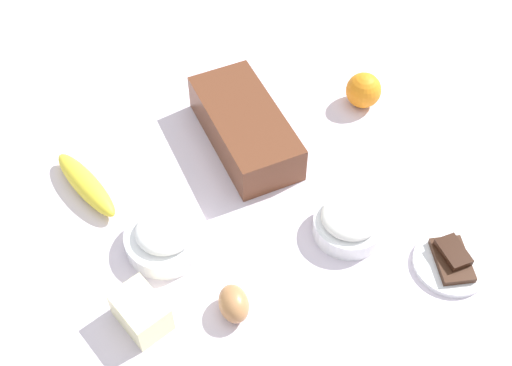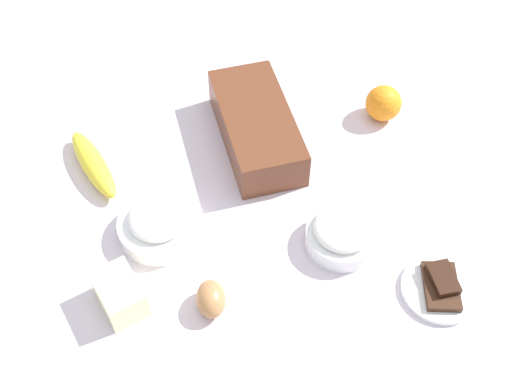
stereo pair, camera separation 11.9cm
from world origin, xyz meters
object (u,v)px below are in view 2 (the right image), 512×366
sugar_bowl (159,224)px  chocolate_plate (440,288)px  egg_near_butter (211,299)px  loaf_pan (256,126)px  flour_bowl (342,233)px  orange_fruit (383,103)px  banana (93,164)px  butter_block (120,294)px

sugar_bowl → chocolate_plate: (-0.20, -0.45, -0.02)m
sugar_bowl → egg_near_butter: 0.18m
loaf_pan → egg_near_butter: 0.38m
flour_bowl → egg_near_butter: size_ratio=1.90×
sugar_bowl → orange_fruit: 0.52m
loaf_pan → chocolate_plate: loaf_pan is taller
sugar_bowl → orange_fruit: size_ratio=1.97×
banana → butter_block: bearing=-172.9°
loaf_pan → butter_block: bearing=133.6°
loaf_pan → chocolate_plate: size_ratio=2.23×
egg_near_butter → chocolate_plate: 0.38m
chocolate_plate → egg_near_butter: bearing=84.2°
loaf_pan → orange_fruit: bearing=-90.2°
sugar_bowl → orange_fruit: orange_fruit is taller
flour_bowl → banana: (0.25, 0.42, -0.01)m
flour_bowl → egg_near_butter: 0.26m
butter_block → orange_fruit: bearing=-58.0°
banana → chocolate_plate: bearing=-123.3°
butter_block → sugar_bowl: bearing=-29.4°
chocolate_plate → banana: bearing=56.7°
loaf_pan → sugar_bowl: loaf_pan is taller
flour_bowl → butter_block: size_ratio=1.42×
orange_fruit → flour_bowl: bearing=150.7°
loaf_pan → banana: (-0.02, 0.32, -0.02)m
chocolate_plate → sugar_bowl: bearing=65.9°
flour_bowl → chocolate_plate: (-0.12, -0.14, -0.02)m
banana → flour_bowl: bearing=-120.1°
sugar_bowl → butter_block: bearing=150.6°
banana → orange_fruit: (0.05, -0.59, 0.02)m
loaf_pan → banana: loaf_pan is taller
loaf_pan → orange_fruit: (0.02, -0.27, -0.00)m
flour_bowl → sugar_bowl: same height
loaf_pan → banana: 0.32m
sugar_bowl → egg_near_butter: bearing=-156.4°
orange_fruit → egg_near_butter: bearing=132.8°
banana → chocolate_plate: 0.67m
orange_fruit → chocolate_plate: size_ratio=0.57×
sugar_bowl → orange_fruit: (0.21, -0.48, 0.01)m
chocolate_plate → butter_block: bearing=82.3°
banana → sugar_bowl: bearing=-146.4°
banana → orange_fruit: 0.59m
banana → orange_fruit: size_ratio=2.58×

